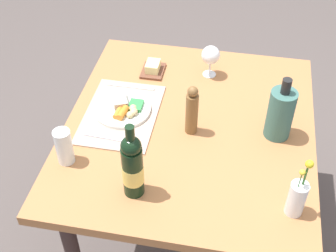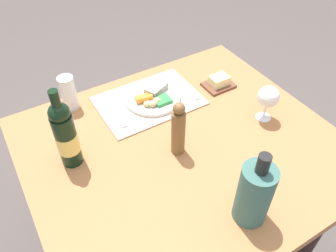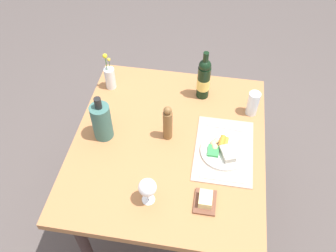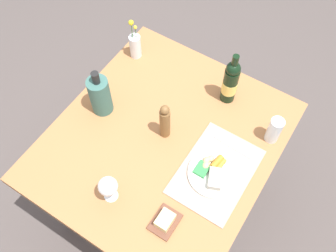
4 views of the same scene
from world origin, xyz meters
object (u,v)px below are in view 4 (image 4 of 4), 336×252
object	(u,v)px
dinner_plate	(214,172)
wine_bottle	(230,82)
knife	(233,146)
cooler_bottle	(100,95)
pepper_mill	(165,121)
water_tumbler	(274,131)
wine_glass	(108,187)
butter_dish	(165,221)
flower_vase	(135,45)
fork	(196,204)
dining_table	(163,148)

from	to	relation	value
dinner_plate	wine_bottle	world-z (taller)	wine_bottle
knife	wine_bottle	size ratio (longest dim) A/B	0.67
cooler_bottle	pepper_mill	distance (m)	0.34
knife	wine_bottle	distance (m)	0.31
knife	water_tumbler	bearing A→B (deg)	-38.89
water_tumbler	wine_glass	bearing A→B (deg)	144.08
butter_dish	wine_glass	xyz separation A→B (m)	(-0.03, 0.26, 0.08)
knife	pepper_mill	world-z (taller)	pepper_mill
flower_vase	pepper_mill	world-z (taller)	flower_vase
cooler_bottle	dinner_plate	bearing A→B (deg)	-91.62
dinner_plate	pepper_mill	distance (m)	0.31
fork	wine_bottle	world-z (taller)	wine_bottle
dinner_plate	cooler_bottle	xyz separation A→B (m)	(0.02, 0.63, 0.09)
butter_dish	cooler_bottle	bearing A→B (deg)	60.85
dining_table	wine_bottle	xyz separation A→B (m)	(0.38, -0.14, 0.22)
fork	flower_vase	bearing A→B (deg)	51.79
wine_bottle	pepper_mill	bearing A→B (deg)	156.40
dinner_plate	cooler_bottle	world-z (taller)	cooler_bottle
fork	dinner_plate	bearing A→B (deg)	3.12
dinner_plate	cooler_bottle	distance (m)	0.64
dinner_plate	wine_bottle	bearing A→B (deg)	19.86
water_tumbler	wine_glass	size ratio (longest dim) A/B	0.98
fork	wine_bottle	size ratio (longest dim) A/B	0.69
knife	wine_bottle	xyz separation A→B (m)	(0.24, 0.16, 0.12)
dining_table	dinner_plate	size ratio (longest dim) A/B	4.71
knife	cooler_bottle	size ratio (longest dim) A/B	0.77
butter_dish	wine_glass	world-z (taller)	wine_glass
wine_glass	fork	bearing A→B (deg)	-63.75
dining_table	wine_glass	distance (m)	0.41
flower_vase	cooler_bottle	bearing A→B (deg)	-170.36
dining_table	wine_glass	bearing A→B (deg)	174.02
fork	cooler_bottle	xyz separation A→B (m)	(0.18, 0.64, 0.10)
dinner_plate	knife	bearing A→B (deg)	-3.93
wine_bottle	pepper_mill	distance (m)	0.37
knife	butter_dish	bearing A→B (deg)	174.29
knife	flower_vase	size ratio (longest dim) A/B	0.84
dinner_plate	knife	world-z (taller)	dinner_plate
butter_dish	knife	bearing A→B (deg)	-9.01
cooler_bottle	flower_vase	bearing A→B (deg)	9.64
flower_vase	butter_dish	size ratio (longest dim) A/B	1.90
water_tumbler	wine_bottle	xyz separation A→B (m)	(0.10, 0.28, 0.06)
dining_table	wine_glass	xyz separation A→B (m)	(-0.36, 0.04, 0.20)
fork	water_tumbler	xyz separation A→B (m)	(0.47, -0.13, 0.06)
dinner_plate	flower_vase	size ratio (longest dim) A/B	0.96
wine_bottle	pepper_mill	world-z (taller)	wine_bottle
fork	flower_vase	distance (m)	0.90
wine_glass	water_tumbler	bearing A→B (deg)	-35.92
dinner_plate	cooler_bottle	size ratio (longest dim) A/B	0.88
knife	water_tumbler	xyz separation A→B (m)	(0.14, -0.13, 0.06)
fork	flower_vase	size ratio (longest dim) A/B	0.87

